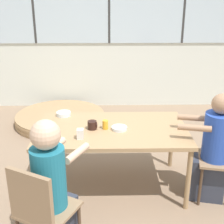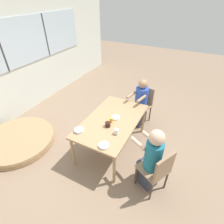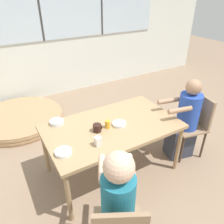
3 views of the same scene
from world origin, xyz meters
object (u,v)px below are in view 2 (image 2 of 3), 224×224
at_px(chair_for_man_blue_shirt, 158,169).
at_px(folded_table_stack, 19,140).
at_px(milk_carton_small, 117,132).
at_px(bowl_white_shallow, 116,118).
at_px(coffee_mug, 108,124).
at_px(juice_glass, 111,120).
at_px(chair_for_woman_green_shirt, 144,102).
at_px(bowl_cereal, 79,130).
at_px(bowl_fruit, 104,146).
at_px(person_man_blue_shirt, 151,161).
at_px(person_woman_green_shirt, 140,105).

distance_m(chair_for_man_blue_shirt, folded_table_stack, 2.93).
height_order(milk_carton_small, bowl_white_shallow, milk_carton_small).
relative_size(coffee_mug, folded_table_stack, 0.07).
xyz_separation_m(chair_for_man_blue_shirt, juice_glass, (0.49, 1.04, 0.22)).
relative_size(chair_for_woman_green_shirt, bowl_cereal, 5.40).
bearing_deg(bowl_white_shallow, coffee_mug, 175.76).
relative_size(juice_glass, folded_table_stack, 0.06).
xyz_separation_m(chair_for_man_blue_shirt, bowl_cereal, (0.01, 1.42, 0.20)).
bearing_deg(bowl_cereal, chair_for_man_blue_shirt, -90.38).
xyz_separation_m(coffee_mug, bowl_cereal, (-0.35, 0.38, -0.02)).
height_order(coffee_mug, juice_glass, juice_glass).
bearing_deg(chair_for_man_blue_shirt, coffee_mug, 98.95).
height_order(bowl_cereal, bowl_fruit, bowl_cereal).
height_order(coffee_mug, folded_table_stack, coffee_mug).
distance_m(coffee_mug, folded_table_stack, 2.06).
distance_m(person_man_blue_shirt, juice_glass, 1.01).
bearing_deg(bowl_cereal, bowl_white_shallow, -32.76).
distance_m(milk_carton_small, folded_table_stack, 2.24).
bearing_deg(chair_for_woman_green_shirt, milk_carton_small, 101.96).
relative_size(chair_for_man_blue_shirt, bowl_cereal, 5.40).
xyz_separation_m(coffee_mug, bowl_fruit, (-0.46, -0.17, -0.02)).
distance_m(juice_glass, milk_carton_small, 0.33).
relative_size(chair_for_man_blue_shirt, coffee_mug, 8.74).
height_order(person_woman_green_shirt, milk_carton_small, person_woman_green_shirt).
distance_m(person_woman_green_shirt, milk_carton_small, 1.34).
relative_size(bowl_fruit, folded_table_stack, 0.11).
height_order(bowl_white_shallow, folded_table_stack, bowl_white_shallow).
distance_m(juice_glass, bowl_white_shallow, 0.15).
bearing_deg(juice_glass, folded_table_stack, 112.18).
bearing_deg(milk_carton_small, bowl_cereal, 111.43).
bearing_deg(coffee_mug, folded_table_stack, 108.51).
bearing_deg(bowl_cereal, bowl_fruit, -101.70).
xyz_separation_m(chair_for_man_blue_shirt, person_woman_green_shirt, (1.57, 0.84, -0.00)).
height_order(chair_for_woman_green_shirt, chair_for_man_blue_shirt, same).
bearing_deg(folded_table_stack, chair_for_man_blue_shirt, -84.79).
height_order(person_man_blue_shirt, folded_table_stack, person_man_blue_shirt).
bearing_deg(person_man_blue_shirt, bowl_white_shallow, 85.28).
bearing_deg(person_man_blue_shirt, person_woman_green_shirt, 53.00).
xyz_separation_m(person_woman_green_shirt, coffee_mug, (-1.21, 0.20, 0.23)).
bearing_deg(bowl_white_shallow, person_woman_green_shirt, -10.64).
xyz_separation_m(coffee_mug, milk_carton_small, (-0.11, -0.23, 0.01)).
bearing_deg(bowl_fruit, chair_for_woman_green_shirt, -1.76).
relative_size(bowl_white_shallow, bowl_cereal, 0.99).
relative_size(chair_for_man_blue_shirt, person_woman_green_shirt, 0.77).
distance_m(coffee_mug, juice_glass, 0.13).
bearing_deg(coffee_mug, bowl_fruit, -159.34).
relative_size(coffee_mug, milk_carton_small, 1.00).
height_order(person_woman_green_shirt, coffee_mug, person_woman_green_shirt).
xyz_separation_m(person_woman_green_shirt, bowl_fruit, (-1.68, 0.02, 0.20)).
bearing_deg(bowl_cereal, milk_carton_small, -68.57).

